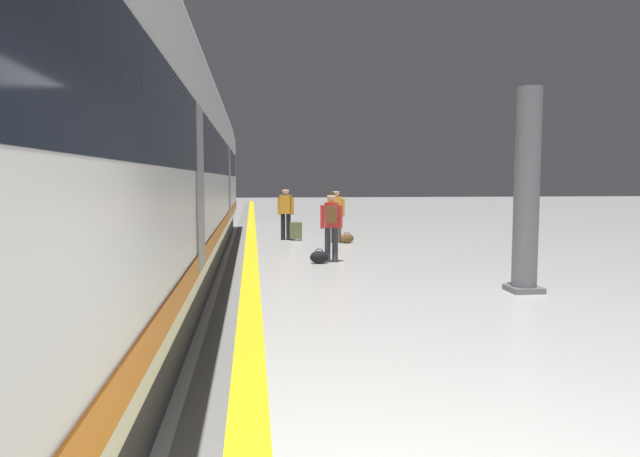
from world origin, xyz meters
name	(u,v)px	position (x,y,z in m)	size (l,w,h in m)	color
safety_line_strip	(250,275)	(-1.03, 10.00, 0.00)	(0.36, 80.00, 0.01)	yellow
tactile_edge_band	(236,275)	(-1.33, 10.00, 0.00)	(0.55, 80.00, 0.01)	slate
high_speed_train	(143,153)	(-3.07, 9.50, 2.50)	(2.94, 27.76, 4.97)	#38383D
passenger_near	(336,211)	(1.64, 15.84, 1.00)	(0.53, 0.24, 1.71)	brown
duffel_bag_near	(347,238)	(1.96, 15.69, 0.15)	(0.44, 0.26, 0.36)	brown
passenger_mid	(331,220)	(0.91, 11.64, 1.01)	(0.53, 0.36, 1.71)	#383842
duffel_bag_mid	(319,257)	(0.59, 11.47, 0.15)	(0.44, 0.26, 0.36)	black
passenger_far	(286,209)	(0.11, 16.87, 1.01)	(0.52, 0.30, 1.75)	black
suitcase_far	(296,230)	(0.43, 16.68, 0.33)	(0.42, 0.30, 0.60)	#596038
platform_pillar	(527,195)	(3.83, 7.62, 1.72)	(0.56, 0.56, 3.60)	slate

